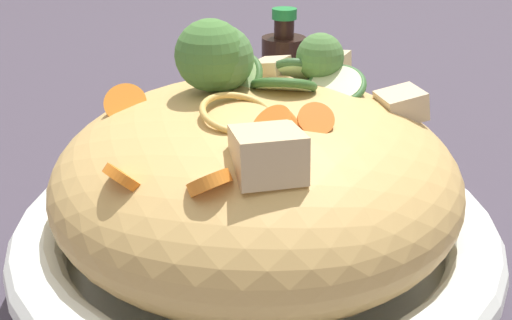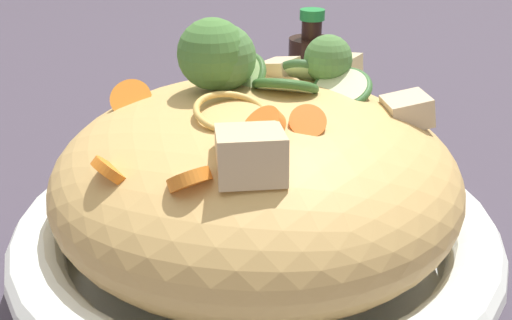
# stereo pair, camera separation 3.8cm
# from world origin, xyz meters

# --- Properties ---
(ground_plane) EXTENTS (3.00, 3.00, 0.00)m
(ground_plane) POSITION_xyz_m (0.00, 0.00, 0.00)
(ground_plane) COLOR #3E3644
(serving_bowl) EXTENTS (0.33, 0.33, 0.05)m
(serving_bowl) POSITION_xyz_m (0.00, 0.00, 0.03)
(serving_bowl) COLOR white
(serving_bowl) RESTS_ON ground_plane
(noodle_heap) EXTENTS (0.27, 0.27, 0.13)m
(noodle_heap) POSITION_xyz_m (-0.00, -0.00, 0.08)
(noodle_heap) COLOR tan
(noodle_heap) RESTS_ON serving_bowl
(broccoli_florets) EXTENTS (0.13, 0.07, 0.06)m
(broccoli_florets) POSITION_xyz_m (-0.01, 0.02, 0.15)
(broccoli_florets) COLOR #A3B97A
(broccoli_florets) RESTS_ON serving_bowl
(carrot_coins) EXTENTS (0.17, 0.19, 0.04)m
(carrot_coins) POSITION_xyz_m (-0.02, -0.02, 0.12)
(carrot_coins) COLOR orange
(carrot_coins) RESTS_ON serving_bowl
(zucchini_slices) EXTENTS (0.13, 0.09, 0.04)m
(zucchini_slices) POSITION_xyz_m (0.02, 0.02, 0.13)
(zucchini_slices) COLOR #C5E098
(zucchini_slices) RESTS_ON serving_bowl
(chicken_chunks) EXTENTS (0.14, 0.17, 0.04)m
(chicken_chunks) POSITION_xyz_m (0.04, -0.01, 0.13)
(chicken_chunks) COLOR #CAB392
(chicken_chunks) RESTS_ON serving_bowl
(soy_sauce_bottle) EXTENTS (0.05, 0.05, 0.14)m
(soy_sauce_bottle) POSITION_xyz_m (0.08, 0.25, 0.06)
(soy_sauce_bottle) COLOR black
(soy_sauce_bottle) RESTS_ON ground_plane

